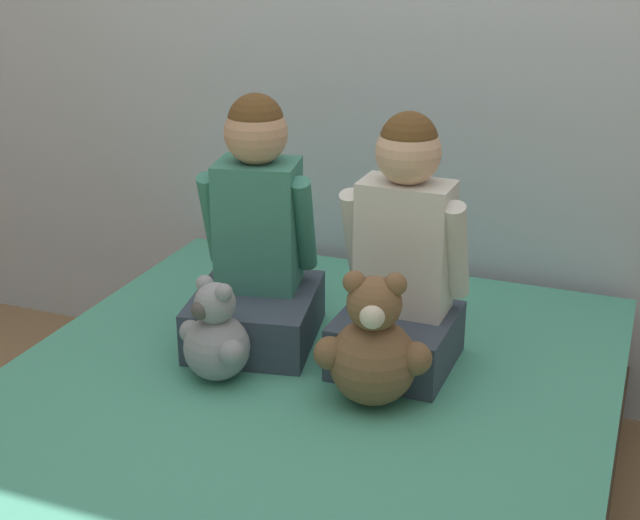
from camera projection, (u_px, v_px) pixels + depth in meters
wall_behind_bed at (414, 7)px, 2.69m from camera, size 8.00×0.06×2.50m
bed at (284, 484)px, 2.18m from camera, size 1.51×1.91×0.44m
child_on_left at (257, 246)px, 2.36m from camera, size 0.38×0.42×0.66m
child_on_right at (402, 262)px, 2.21m from camera, size 0.32×0.31×0.65m
teddy_bear_held_by_left_child at (216, 337)px, 2.19m from camera, size 0.21×0.17×0.26m
teddy_bear_held_by_right_child at (373, 349)px, 2.07m from camera, size 0.27×0.21×0.33m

